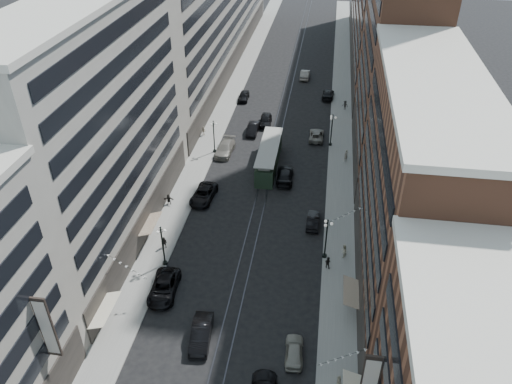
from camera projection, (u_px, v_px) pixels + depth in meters
The scene contains 36 objects.
ground at pixel (275, 142), 83.56m from camera, with size 220.00×220.00×0.00m, color black.
sidewalk_west at pixel (223, 112), 93.06m from camera, with size 4.00×180.00×0.15m, color gray.
sidewalk_east at pixel (341, 120), 90.38m from camera, with size 4.00×180.00×0.15m, color gray.
rail_west at pixel (277, 116), 91.84m from camera, with size 0.12×180.00×0.02m, color #2D2D33.
rail_east at pixel (285, 117), 91.67m from camera, with size 0.12×180.00×0.02m, color #2D2D33.
building_west_mid at pixel (98, 134), 55.67m from camera, with size 8.00×36.00×28.00m, color gray.
building_west_far at pixel (217, 5), 107.88m from camera, with size 8.00×90.00×26.00m, color gray.
building_east_mid at pixel (413, 200), 48.54m from camera, with size 8.00×30.00×24.00m, color brown.
building_east_tower at pixel (401, 26), 66.47m from camera, with size 8.00×26.00×42.00m, color brown.
building_east_far at pixel (375, 5), 111.68m from camera, with size 8.00×72.00×24.00m, color brown.
lamppost_sw_far at pixel (163, 244), 56.71m from camera, with size 1.03×1.14×5.52m.
lamppost_sw_mid at pixel (214, 135), 78.85m from camera, with size 1.03×1.14×5.52m.
lamppost_se_far at pixel (326, 237), 57.75m from camera, with size 1.03×1.14×5.52m.
lamppost_se_mid at pixel (332, 129), 80.71m from camera, with size 1.03×1.14×5.52m.
streetcar at pixel (269, 157), 76.01m from camera, with size 2.86×12.91×3.57m.
car_2 at pixel (164, 287), 54.22m from camera, with size 2.78×6.03×1.68m, color black.
car_4 at pixel (294, 351), 47.38m from camera, with size 1.72×4.27×1.45m, color gray.
car_5 at pixel (201, 334), 48.92m from camera, with size 1.85×5.30×1.75m, color black.
pedestrian_2 at pixel (164, 243), 60.35m from camera, with size 0.75×0.41×1.54m, color black.
pedestrian_4 at pixel (339, 383), 44.19m from camera, with size 1.03×0.47×1.76m, color #B6AF96.
car_7 at pixel (204, 194), 69.16m from camera, with size 2.74×5.93×1.65m, color black.
car_8 at pixel (225, 148), 79.96m from camera, with size 2.48×6.09×1.77m, color gray.
car_9 at pixel (244, 96), 97.57m from camera, with size 1.88×4.66×1.59m, color black.
car_10 at pixel (313, 220), 64.40m from camera, with size 1.55×4.45×1.47m, color black.
car_11 at pixel (316, 135), 84.07m from camera, with size 2.39×5.19×1.44m, color slate.
car_12 at pixel (328, 94), 98.37m from camera, with size 2.16×5.32×1.54m, color black.
car_13 at pixel (266, 120), 88.44m from camera, with size 2.04×5.08×1.73m, color black.
car_14 at pixel (305, 74), 106.98m from camera, with size 1.86×5.32×1.75m, color slate.
pedestrian_5 at pixel (169, 199), 67.99m from camera, with size 1.43×0.41×1.54m, color black.
pedestrian_6 at pixel (204, 131), 84.83m from camera, with size 0.93×0.42×1.59m, color beige.
pedestrian_7 at pixel (328, 262), 57.47m from camera, with size 0.74×0.40×1.52m, color black.
pedestrian_8 at pixel (346, 155), 77.56m from camera, with size 0.71×0.46×1.94m, color #A09784.
pedestrian_9 at pixel (345, 105), 93.44m from camera, with size 1.13×0.47×1.74m, color black.
car_extra_0 at pixel (253, 129), 85.82m from camera, with size 1.73×4.95×1.63m, color black.
car_extra_1 at pixel (285, 175), 73.25m from camera, with size 2.39×5.87×1.70m, color black.
pedestrian_extra_0 at pixel (344, 251), 58.90m from camera, with size 0.88×0.48×1.82m, color beige.
Camera 1 is at (7.74, -13.63, 39.78)m, focal length 35.00 mm.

